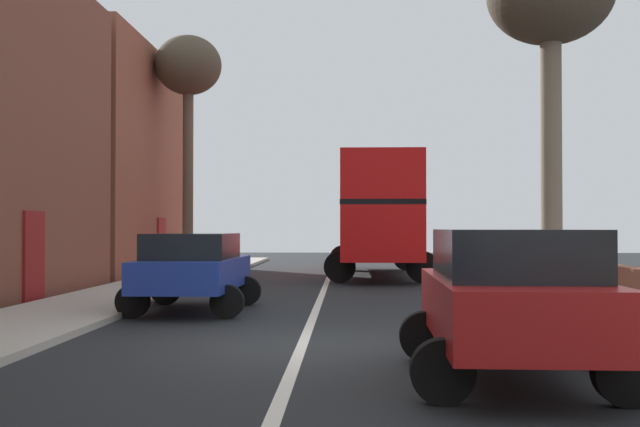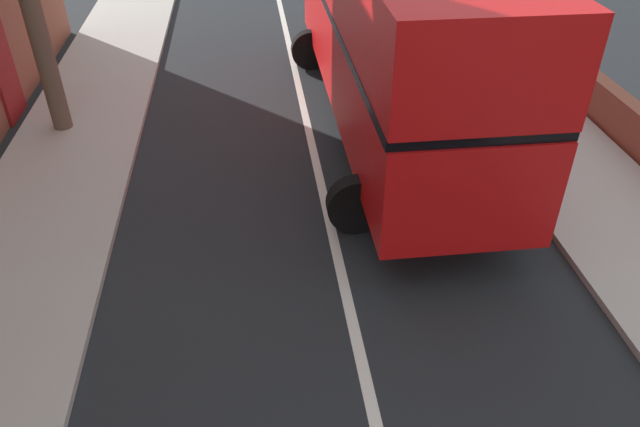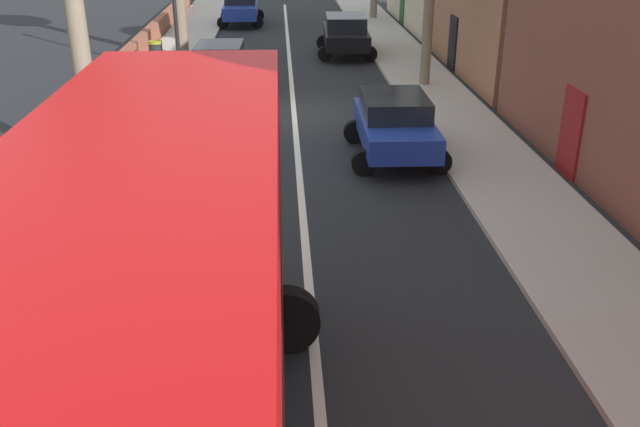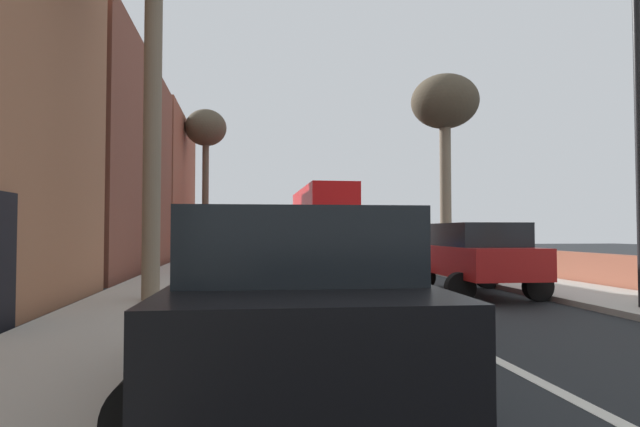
% 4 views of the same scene
% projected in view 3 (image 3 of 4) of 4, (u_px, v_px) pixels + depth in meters
% --- Properties ---
extents(ground_plane, '(84.00, 84.00, 0.00)m').
position_uv_depth(ground_plane, '(294.00, 112.00, 21.90)').
color(ground_plane, black).
extents(road_centre_line, '(0.16, 54.00, 0.01)m').
position_uv_depth(road_centre_line, '(294.00, 112.00, 21.90)').
color(road_centre_line, silver).
rests_on(road_centre_line, ground).
extents(sidewalk_left, '(2.60, 60.00, 0.12)m').
position_uv_depth(sidewalk_left, '(446.00, 108.00, 22.13)').
color(sidewalk_left, '#B2ADA3').
rests_on(sidewalk_left, ground).
extents(sidewalk_right, '(2.60, 60.00, 0.12)m').
position_uv_depth(sidewalk_right, '(138.00, 113.00, 21.61)').
color(sidewalk_right, '#B2ADA3').
rests_on(sidewalk_right, ground).
extents(boundary_wall_right, '(0.36, 54.00, 0.92)m').
position_uv_depth(boundary_wall_right, '(87.00, 101.00, 21.37)').
color(boundary_wall_right, brown).
rests_on(boundary_wall_right, ground).
extents(double_decker_bus, '(3.58, 10.63, 4.06)m').
position_uv_depth(double_decker_bus, '(135.00, 372.00, 5.82)').
color(double_decker_bus, red).
rests_on(double_decker_bus, ground).
extents(parked_car_blue_right_0, '(2.50, 4.57, 1.64)m').
position_uv_depth(parked_car_blue_right_0, '(241.00, 7.00, 38.09)').
color(parked_car_blue_right_0, '#1E389E').
rests_on(parked_car_blue_right_0, ground).
extents(parked_car_blue_left_1, '(2.49, 4.07, 1.60)m').
position_uv_depth(parked_car_blue_left_1, '(395.00, 123.00, 17.61)').
color(parked_car_blue_left_1, '#1E389E').
rests_on(parked_car_blue_left_1, ground).
extents(parked_car_black_left_2, '(2.63, 4.53, 1.69)m').
position_uv_depth(parked_car_black_left_2, '(346.00, 33.00, 30.10)').
color(parked_car_black_left_2, black).
rests_on(parked_car_black_left_2, ground).
extents(parked_car_red_right_3, '(2.46, 3.98, 1.70)m').
position_uv_depth(parked_car_red_right_3, '(220.00, 66.00, 23.73)').
color(parked_car_red_right_3, '#AD1919').
rests_on(parked_car_red_right_3, ground).
extents(litter_bin_right, '(0.55, 0.55, 1.07)m').
position_uv_depth(litter_bin_right, '(156.00, 54.00, 27.19)').
color(litter_bin_right, black).
rests_on(litter_bin_right, sidewalk_right).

